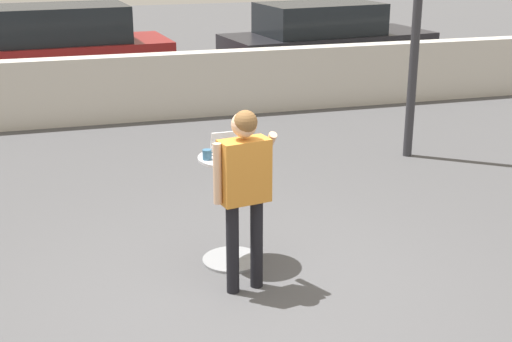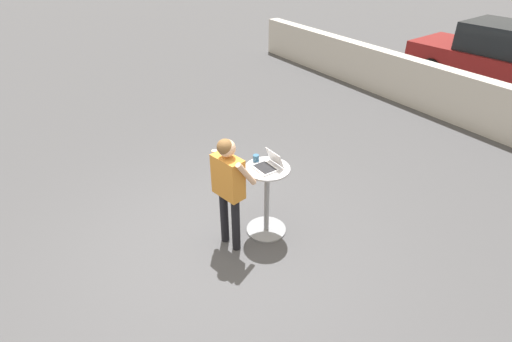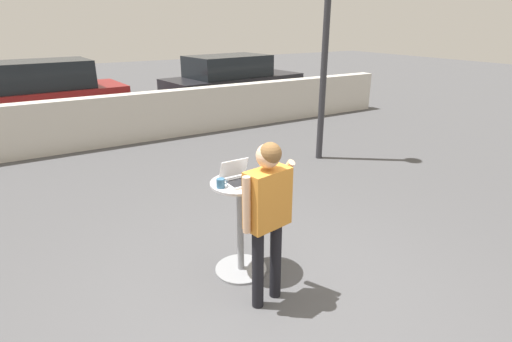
{
  "view_description": "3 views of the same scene",
  "coord_description": "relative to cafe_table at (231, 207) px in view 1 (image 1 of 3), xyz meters",
  "views": [
    {
      "loc": [
        -1.46,
        -5.21,
        2.98
      ],
      "look_at": [
        0.19,
        0.39,
        0.99
      ],
      "focal_mm": 50.0,
      "sensor_mm": 36.0,
      "label": 1
    },
    {
      "loc": [
        3.62,
        -1.84,
        3.72
      ],
      "look_at": [
        0.29,
        0.39,
        1.23
      ],
      "focal_mm": 28.0,
      "sensor_mm": 36.0,
      "label": 2
    },
    {
      "loc": [
        -1.72,
        -2.53,
        2.56
      ],
      "look_at": [
        0.1,
        0.49,
        1.22
      ],
      "focal_mm": 28.0,
      "sensor_mm": 36.0,
      "label": 3
    }
  ],
  "objects": [
    {
      "name": "laptop",
      "position": [
        -0.0,
        0.01,
        0.54
      ],
      "size": [
        0.31,
        0.32,
        0.21
      ],
      "color": "silver",
      "rests_on": "cafe_table"
    },
    {
      "name": "parked_car_further_down",
      "position": [
        -1.35,
        8.41,
        0.26
      ],
      "size": [
        4.64,
        2.17,
        1.61
      ],
      "color": "maroon",
      "rests_on": "ground_plane"
    },
    {
      "name": "ground_plane",
      "position": [
        -0.05,
        -0.72,
        -0.54
      ],
      "size": [
        50.0,
        50.0,
        0.0
      ],
      "primitive_type": "plane",
      "color": "#4C4C4F"
    },
    {
      "name": "parked_car_near_street",
      "position": [
        3.97,
        7.67,
        0.27
      ],
      "size": [
        4.45,
        2.24,
        1.59
      ],
      "color": "black",
      "rests_on": "ground_plane"
    },
    {
      "name": "standing_person",
      "position": [
        -0.03,
        -0.57,
        0.47
      ],
      "size": [
        0.56,
        0.42,
        1.61
      ],
      "color": "black",
      "rests_on": "ground_plane"
    },
    {
      "name": "coffee_mug",
      "position": [
        -0.22,
        -0.03,
        0.54
      ],
      "size": [
        0.12,
        0.08,
        0.09
      ],
      "color": "#336084",
      "rests_on": "cafe_table"
    },
    {
      "name": "pavement_kerb",
      "position": [
        -0.05,
        5.57,
        -0.01
      ],
      "size": [
        15.08,
        0.35,
        1.07
      ],
      "color": "beige",
      "rests_on": "ground_plane"
    },
    {
      "name": "cafe_table",
      "position": [
        0.0,
        0.0,
        0.0
      ],
      "size": [
        0.6,
        0.6,
        1.04
      ],
      "color": "gray",
      "rests_on": "ground_plane"
    }
  ]
}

